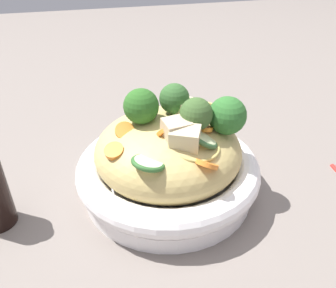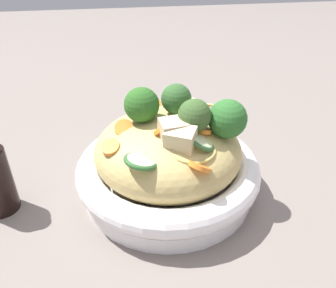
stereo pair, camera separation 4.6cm
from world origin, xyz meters
name	(u,v)px [view 2 (the right image)]	position (x,y,z in m)	size (l,w,h in m)	color
ground_plane	(168,189)	(0.00, 0.00, 0.00)	(3.00, 3.00, 0.00)	slate
serving_bowl	(168,173)	(0.00, 0.00, 0.03)	(0.26, 0.26, 0.06)	white
noodle_heap	(168,150)	(0.00, 0.00, 0.07)	(0.20, 0.20, 0.10)	tan
broccoli_florets	(188,111)	(-0.01, -0.02, 0.13)	(0.10, 0.16, 0.07)	#9BB969
carrot_coins	(156,133)	(-0.01, 0.02, 0.10)	(0.19, 0.15, 0.04)	orange
zucchini_slices	(176,138)	(-0.04, 0.00, 0.11)	(0.10, 0.12, 0.04)	beige
chicken_chunks	(182,126)	(-0.02, -0.01, 0.12)	(0.11, 0.07, 0.04)	#D0B590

